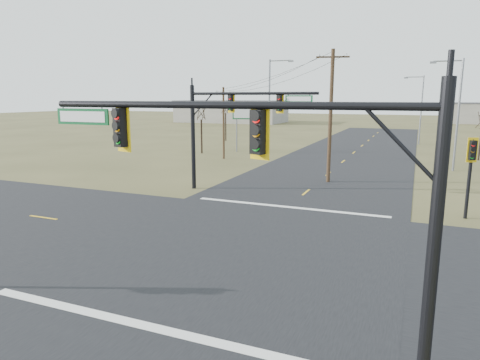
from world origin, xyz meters
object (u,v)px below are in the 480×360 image
at_px(mast_arm_near, 269,161).
at_px(pedestal_signal_ne, 471,160).
at_px(utility_pole_far, 224,121).
at_px(bare_tree_a, 201,111).
at_px(streetlight_c, 271,100).
at_px(bare_tree_b, 226,106).
at_px(utility_pole_near, 331,115).
at_px(streetlight_a, 456,109).
at_px(mast_arm_far, 229,116).
at_px(highway_sign, 246,117).
at_px(streetlight_b, 420,106).

xyz_separation_m(mast_arm_near, pedestal_signal_ne, (6.02, 16.33, -1.84)).
distance_m(utility_pole_far, bare_tree_a, 5.53).
distance_m(streetlight_c, bare_tree_b, 13.06).
bearing_deg(utility_pole_near, bare_tree_a, 145.65).
bearing_deg(mast_arm_near, streetlight_a, 95.95).
bearing_deg(mast_arm_far, utility_pole_far, 127.16).
height_order(highway_sign, bare_tree_b, bare_tree_b).
relative_size(mast_arm_near, bare_tree_b, 1.57).
bearing_deg(bare_tree_a, streetlight_b, 40.79).
bearing_deg(utility_pole_far, utility_pole_near, -33.71).
distance_m(pedestal_signal_ne, streetlight_a, 17.38).
xyz_separation_m(streetlight_b, bare_tree_a, (-23.92, -20.64, -0.40)).
xyz_separation_m(pedestal_signal_ne, bare_tree_a, (-26.70, 19.66, 1.70)).
distance_m(mast_arm_near, mast_arm_far, 19.87).
xyz_separation_m(mast_arm_near, highway_sign, (-16.20, 39.02, -0.88)).
distance_m(utility_pole_near, highway_sign, 19.97).
distance_m(bare_tree_a, bare_tree_b, 15.16).
bearing_deg(pedestal_signal_ne, mast_arm_near, -129.02).
relative_size(mast_arm_far, streetlight_b, 0.96).
bearing_deg(bare_tree_b, highway_sign, -55.65).
xyz_separation_m(streetlight_a, bare_tree_a, (-26.92, 2.44, -0.61)).
bearing_deg(utility_pole_far, highway_sign, 89.24).
bearing_deg(pedestal_signal_ne, streetlight_c, 108.83).
distance_m(pedestal_signal_ne, highway_sign, 31.77).
height_order(mast_arm_far, bare_tree_b, mast_arm_far).
distance_m(mast_arm_far, bare_tree_a, 21.70).
bearing_deg(streetlight_a, streetlight_c, 157.51).
xyz_separation_m(utility_pole_far, bare_tree_a, (-4.40, 3.22, 0.93)).
distance_m(mast_arm_far, utility_pole_far, 16.77).
relative_size(mast_arm_near, streetlight_c, 0.92).
bearing_deg(utility_pole_far, bare_tree_a, 143.81).
bearing_deg(streetlight_a, pedestal_signal_ne, -89.57).
height_order(mast_arm_far, streetlight_c, streetlight_c).
bearing_deg(bare_tree_b, mast_arm_near, -64.50).
distance_m(highway_sign, bare_tree_b, 14.22).
bearing_deg(streetlight_b, pedestal_signal_ne, -94.27).
distance_m(streetlight_b, bare_tree_a, 31.60).
height_order(mast_arm_near, utility_pole_far, utility_pole_far).
xyz_separation_m(mast_arm_far, streetlight_b, (12.17, 38.88, 0.02)).
bearing_deg(streetlight_a, bare_tree_b, 151.73).
bearing_deg(highway_sign, pedestal_signal_ne, -62.12).
bearing_deg(streetlight_c, utility_pole_far, -104.06).
height_order(mast_arm_near, streetlight_a, streetlight_a).
xyz_separation_m(streetlight_a, bare_tree_b, (-30.43, 17.18, -0.34)).
xyz_separation_m(bare_tree_a, bare_tree_b, (-3.52, 14.74, 0.27)).
xyz_separation_m(mast_arm_far, pedestal_signal_ne, (14.94, -1.42, -2.09)).
distance_m(utility_pole_near, bare_tree_b, 34.07).
bearing_deg(streetlight_b, mast_arm_far, -115.59).
bearing_deg(bare_tree_b, bare_tree_a, -76.59).
xyz_separation_m(mast_arm_near, streetlight_a, (6.24, 33.55, 0.48)).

